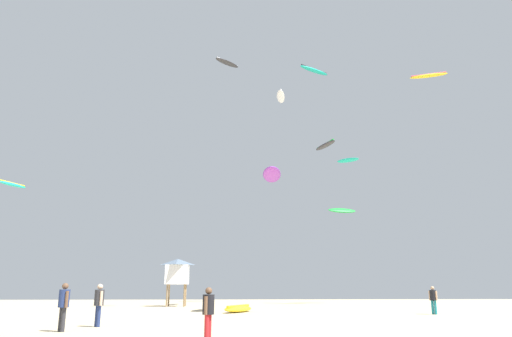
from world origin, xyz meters
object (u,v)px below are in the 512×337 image
(kite_aloft_3, at_px, (429,76))
(kite_aloft_6, at_px, (281,96))
(person_left, at_px, (433,298))
(kite_aloft_5, at_px, (227,63))
(kite_grounded_near, at_px, (238,309))
(kite_aloft_1, at_px, (342,211))
(kite_aloft_0, at_px, (12,184))
(kite_aloft_7, at_px, (348,160))
(person_midground, at_px, (64,303))
(person_foreground, at_px, (208,310))
(kite_aloft_2, at_px, (325,145))
(kite_aloft_8, at_px, (272,175))
(person_right, at_px, (99,302))
(lifeguard_tower, at_px, (177,271))
(kite_aloft_4, at_px, (314,70))

(kite_aloft_3, height_order, kite_aloft_6, kite_aloft_3)
(person_left, xyz_separation_m, kite_aloft_5, (-12.95, 8.82, 20.01))
(kite_grounded_near, distance_m, kite_aloft_1, 20.84)
(person_left, distance_m, kite_aloft_0, 34.38)
(kite_grounded_near, xyz_separation_m, kite_aloft_6, (4.22, 9.28, 19.40))
(kite_aloft_7, bearing_deg, kite_aloft_5, -144.75)
(person_midground, relative_size, kite_grounded_near, 0.43)
(kite_grounded_near, distance_m, kite_aloft_0, 23.00)
(person_midground, bearing_deg, kite_aloft_1, 17.25)
(person_foreground, xyz_separation_m, person_midground, (-5.47, 3.71, 0.10))
(kite_aloft_2, distance_m, kite_aloft_3, 19.96)
(kite_aloft_1, relative_size, kite_aloft_6, 1.02)
(person_foreground, distance_m, kite_aloft_6, 33.41)
(kite_aloft_2, xyz_separation_m, kite_aloft_8, (-4.69, -3.32, -3.33))
(person_midground, relative_size, person_left, 1.03)
(person_midground, bearing_deg, person_left, -11.46)
(person_right, xyz_separation_m, kite_aloft_1, (17.40, 26.87, 8.43))
(person_foreground, relative_size, person_midground, 0.91)
(person_right, xyz_separation_m, kite_aloft_5, (5.16, 17.21, 19.98))
(lifeguard_tower, relative_size, kite_aloft_8, 0.90)
(kite_aloft_1, bearing_deg, person_foreground, -111.13)
(person_left, distance_m, kite_grounded_near, 12.44)
(person_right, height_order, kite_aloft_8, kite_aloft_8)
(person_right, xyz_separation_m, kite_aloft_6, (10.41, 21.19, 18.61))
(kite_aloft_4, height_order, kite_aloft_7, kite_aloft_4)
(person_midground, relative_size, kite_aloft_1, 0.55)
(kite_grounded_near, distance_m, lifeguard_tower, 12.33)
(person_right, distance_m, kite_aloft_7, 34.90)
(kite_aloft_1, xyz_separation_m, kite_aloft_3, (9.49, -2.69, 14.36))
(kite_aloft_0, xyz_separation_m, kite_aloft_5, (18.22, -2.42, 10.82))
(kite_aloft_2, distance_m, kite_aloft_8, 6.64)
(kite_aloft_5, distance_m, kite_aloft_8, 13.35)
(kite_aloft_0, bearing_deg, kite_aloft_2, -10.39)
(person_left, height_order, kite_aloft_4, kite_aloft_4)
(person_right, distance_m, kite_aloft_4, 43.52)
(person_midground, height_order, kite_aloft_5, kite_aloft_5)
(person_midground, bearing_deg, kite_grounded_near, 23.07)
(kite_aloft_4, xyz_separation_m, kite_aloft_7, (2.42, -4.43, -12.56))
(person_midground, distance_m, lifeguard_tower, 25.07)
(person_right, bearing_deg, kite_aloft_8, 19.20)
(person_foreground, distance_m, kite_aloft_1, 36.15)
(person_foreground, bearing_deg, kite_aloft_7, -92.46)
(kite_aloft_0, height_order, kite_aloft_1, kite_aloft_0)
(person_midground, height_order, kite_aloft_6, kite_aloft_6)
(person_midground, xyz_separation_m, kite_aloft_2, (13.91, 17.01, 11.71))
(kite_grounded_near, height_order, kite_aloft_5, kite_aloft_5)
(lifeguard_tower, height_order, kite_aloft_6, kite_aloft_6)
(person_foreground, distance_m, person_left, 19.57)
(kite_aloft_6, bearing_deg, kite_aloft_7, 33.91)
(person_left, xyz_separation_m, kite_aloft_0, (-31.16, 11.24, 9.19))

